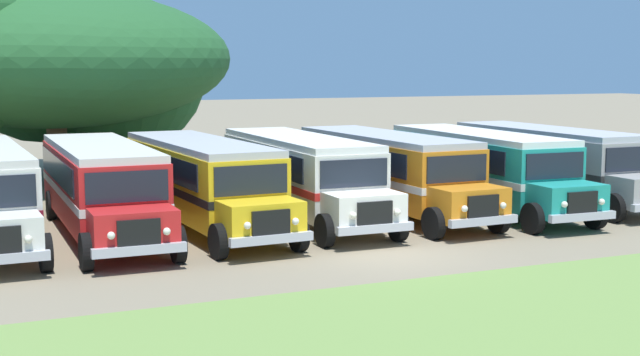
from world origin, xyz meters
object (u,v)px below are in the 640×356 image
object	(u,v)px
parked_bus_slot_2	(202,179)
parked_bus_slot_5	(482,166)
parked_bus_slot_1	(101,184)
parked_bus_slot_3	(301,173)
parked_bus_slot_4	(388,169)
parked_bus_slot_6	(550,160)
broad_shade_tree	(35,51)

from	to	relation	value
parked_bus_slot_2	parked_bus_slot_5	xyz separation A→B (m)	(10.46, -0.60, 0.00)
parked_bus_slot_1	parked_bus_slot_3	bearing A→B (deg)	92.33
parked_bus_slot_2	parked_bus_slot_4	xyz separation A→B (m)	(6.86, -0.00, 0.00)
parked_bus_slot_3	parked_bus_slot_6	size ratio (longest dim) A/B	1.00
parked_bus_slot_4	parked_bus_slot_5	xyz separation A→B (m)	(3.60, -0.59, 0.00)
parked_bus_slot_4	parked_bus_slot_5	bearing A→B (deg)	78.96
parked_bus_slot_5	parked_bus_slot_3	bearing A→B (deg)	-94.90
parked_bus_slot_1	parked_bus_slot_6	xyz separation A→B (m)	(17.28, -0.03, 0.00)
parked_bus_slot_4	parked_bus_slot_5	distance (m)	3.65
parked_bus_slot_2	broad_shade_tree	bearing A→B (deg)	-167.30
parked_bus_slot_6	parked_bus_slot_1	bearing A→B (deg)	-89.92
parked_bus_slot_3	parked_bus_slot_4	bearing A→B (deg)	86.62
parked_bus_slot_5	parked_bus_slot_1	bearing A→B (deg)	-90.65
parked_bus_slot_1	parked_bus_slot_2	distance (m)	3.23
parked_bus_slot_5	parked_bus_slot_6	size ratio (longest dim) A/B	1.00
parked_bus_slot_2	parked_bus_slot_6	bearing A→B (deg)	87.41
parked_bus_slot_2	parked_bus_slot_6	distance (m)	14.05
parked_bus_slot_4	parked_bus_slot_6	size ratio (longest dim) A/B	1.00
parked_bus_slot_1	broad_shade_tree	size ratio (longest dim) A/B	0.62
parked_bus_slot_2	parked_bus_slot_5	size ratio (longest dim) A/B	1.00
parked_bus_slot_2	parked_bus_slot_6	size ratio (longest dim) A/B	1.00
parked_bus_slot_2	broad_shade_tree	distance (m)	14.74
parked_bus_slot_4	parked_bus_slot_6	xyz separation A→B (m)	(7.19, 0.00, 0.00)
parked_bus_slot_4	broad_shade_tree	size ratio (longest dim) A/B	0.63
parked_bus_slot_4	parked_bus_slot_1	bearing A→B (deg)	-91.88
parked_bus_slot_2	parked_bus_slot_4	distance (m)	6.86
parked_bus_slot_2	broad_shade_tree	xyz separation A→B (m)	(-3.71, 13.59, 4.33)
parked_bus_slot_1	broad_shade_tree	distance (m)	14.25
parked_bus_slot_1	parked_bus_slot_3	distance (m)	6.81
parked_bus_slot_2	parked_bus_slot_3	world-z (taller)	same
parked_bus_slot_1	parked_bus_slot_3	xyz separation A→B (m)	(6.81, 0.20, 0.00)
parked_bus_slot_3	broad_shade_tree	world-z (taller)	broad_shade_tree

